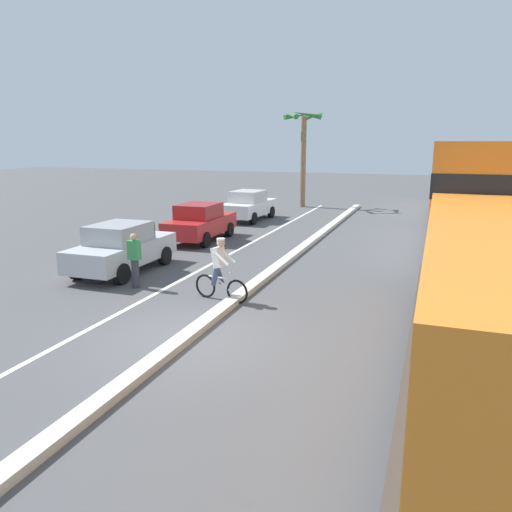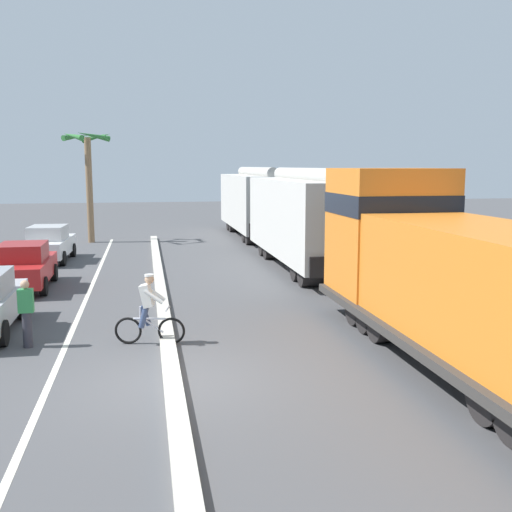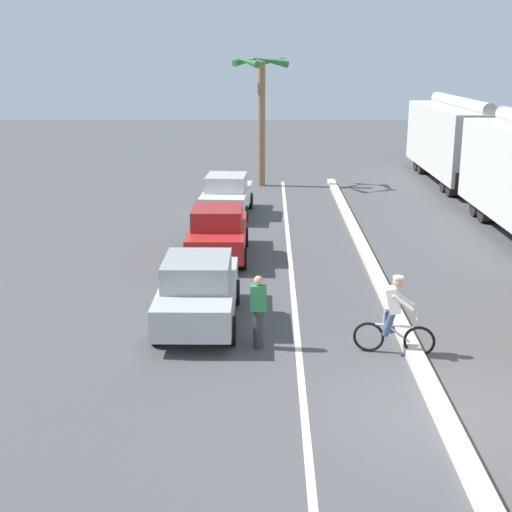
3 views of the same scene
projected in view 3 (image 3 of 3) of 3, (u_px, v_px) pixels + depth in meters
ground_plane at (441, 414)px, 12.50m from camera, size 120.00×120.00×0.00m
median_curb at (387, 298)px, 18.25m from camera, size 0.36×36.00×0.16m
lane_stripe at (294, 300)px, 18.32m from camera, size 0.14×36.00×0.01m
hopper_car_middle at (457, 140)px, 34.94m from camera, size 2.90×10.60×4.18m
parked_car_silver at (198, 290)px, 16.57m from camera, size 1.87×4.22×1.62m
parked_car_red at (218, 232)px, 22.05m from camera, size 1.88×4.22×1.62m
parked_car_white at (227, 195)px, 27.99m from camera, size 1.99×4.28×1.62m
cyclist at (394, 317)px, 14.83m from camera, size 1.69×0.55×1.71m
palm_tree_near at (262, 90)px, 33.41m from camera, size 2.71×2.76×6.17m
pedestrian_by_cars at (259, 311)px, 15.14m from camera, size 0.34×0.22×1.62m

